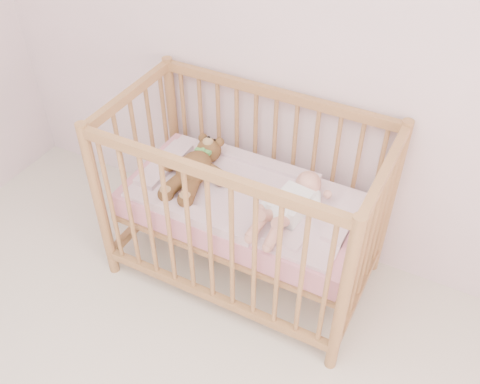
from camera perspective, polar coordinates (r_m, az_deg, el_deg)
The scene contains 6 objects.
wall_back at distance 2.50m, azimuth 9.86°, elevation 17.25°, with size 4.00×0.02×2.70m, color beige.
crib at distance 2.73m, azimuth 0.48°, elevation -1.27°, with size 1.36×0.76×1.00m, color #B07E4A, non-canonical shape.
mattress at distance 2.74m, azimuth 0.48°, elevation -1.50°, with size 1.22×0.62×0.13m, color pink.
blanket at distance 2.69m, azimuth 0.49°, elevation -0.33°, with size 1.10×0.58×0.06m, color pink, non-canonical shape.
baby at distance 2.55m, azimuth 5.44°, elevation -1.11°, with size 0.28×0.57×0.14m, color white, non-canonical shape.
teddy_bear at distance 2.73m, azimuth -4.95°, elevation 2.56°, with size 0.37×0.53×0.15m, color brown, non-canonical shape.
Camera 1 is at (0.68, -0.19, 2.35)m, focal length 40.00 mm.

